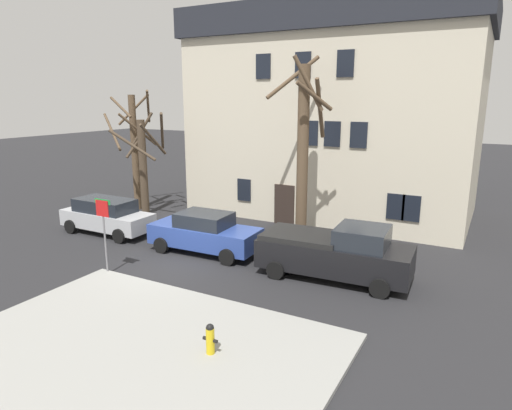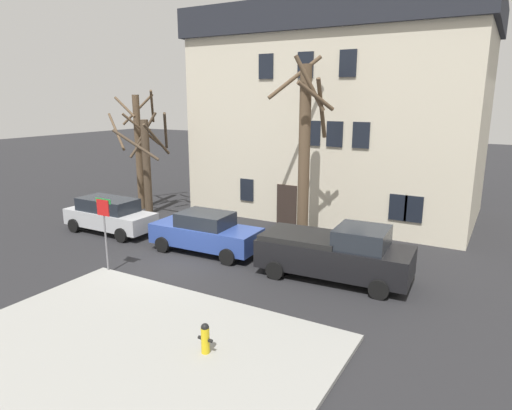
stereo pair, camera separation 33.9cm
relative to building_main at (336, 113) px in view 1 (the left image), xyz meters
name	(u,v)px [view 1 (the left image)]	position (x,y,z in m)	size (l,w,h in m)	color
ground_plane	(171,266)	(-2.47, -12.03, -5.62)	(120.00, 120.00, 0.00)	#262628
sidewalk_slab	(122,361)	(0.65, -17.85, -5.56)	(10.20, 8.26, 0.12)	#999993
building_main	(336,113)	(0.00, 0.00, 0.00)	(15.47, 9.21, 11.13)	beige
tree_bare_near	(134,147)	(-10.21, -5.59, -1.91)	(3.17, 3.07, 6.92)	brown
tree_bare_mid	(144,161)	(-8.90, -6.27, -2.58)	(2.60, 3.34, 5.74)	#4C3D2D
tree_bare_far	(303,148)	(0.86, -6.84, -1.30)	(3.11, 3.10, 8.34)	brown
car_silver_wagon	(107,216)	(-8.05, -10.00, -4.73)	(4.75, 1.95, 1.72)	#B7BABF
car_blue_sedan	(205,233)	(-2.26, -10.01, -4.75)	(4.85, 2.15, 1.75)	#2D4799
pickup_truck_black	(336,252)	(3.56, -10.04, -4.63)	(5.62, 2.55, 2.06)	black
fire_hydrant	(210,338)	(2.48, -16.58, -5.08)	(0.42, 0.22, 0.82)	gold
street_sign_pole	(104,222)	(-4.09, -13.80, -3.60)	(0.76, 0.07, 2.89)	slate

